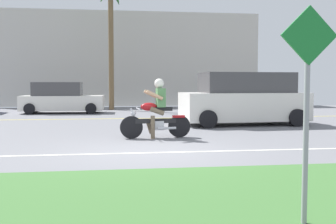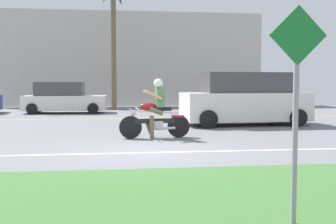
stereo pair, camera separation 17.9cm
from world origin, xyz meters
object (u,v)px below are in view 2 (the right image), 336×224
object	(u,v)px
motorcyclist	(155,113)
street_sign	(296,94)
parked_car_1	(64,99)
suv_nearby	(246,100)

from	to	relation	value
motorcyclist	street_sign	size ratio (longest dim) A/B	0.86
motorcyclist	parked_car_1	world-z (taller)	motorcyclist
parked_car_1	street_sign	size ratio (longest dim) A/B	1.81
parked_car_1	motorcyclist	bearing A→B (deg)	-69.86
street_sign	motorcyclist	bearing A→B (deg)	95.77
suv_nearby	parked_car_1	bearing A→B (deg)	136.59
suv_nearby	motorcyclist	bearing A→B (deg)	-138.26
motorcyclist	parked_car_1	xyz separation A→B (m)	(-3.86, 10.52, 0.03)
suv_nearby	street_sign	distance (m)	11.32
suv_nearby	parked_car_1	world-z (taller)	suv_nearby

